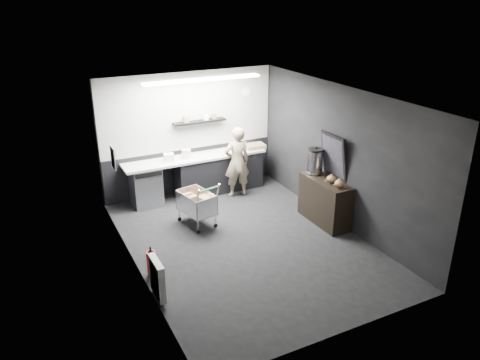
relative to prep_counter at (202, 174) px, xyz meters
name	(u,v)px	position (x,y,z in m)	size (l,w,h in m)	color
floor	(246,242)	(-0.14, -2.42, -0.46)	(5.50, 5.50, 0.00)	black
ceiling	(247,96)	(-0.14, -2.42, 2.24)	(5.50, 5.50, 0.00)	white
wall_back	(189,133)	(-0.14, 0.33, 0.89)	(5.50, 5.50, 0.00)	black
wall_front	(348,246)	(-0.14, -5.17, 0.89)	(5.50, 5.50, 0.00)	black
wall_left	(132,195)	(-2.14, -2.42, 0.89)	(5.50, 5.50, 0.00)	black
wall_right	(340,157)	(1.86, -2.42, 0.89)	(5.50, 5.50, 0.00)	black
kitchen_wall_panel	(189,111)	(-0.14, 0.31, 1.39)	(3.95, 0.02, 1.70)	#B1B2AD
dado_panel	(191,169)	(-0.14, 0.31, 0.04)	(3.95, 0.02, 1.00)	black
floating_shelf	(199,122)	(0.06, 0.20, 1.16)	(1.20, 0.22, 0.04)	black
wall_clock	(246,92)	(1.26, 0.30, 1.69)	(0.20, 0.20, 0.03)	white
poster	(113,158)	(-2.12, -1.12, 1.09)	(0.02, 0.30, 0.40)	white
poster_red_band	(113,154)	(-2.11, -1.12, 1.16)	(0.01, 0.22, 0.10)	red
radiator	(157,278)	(-2.08, -3.32, -0.11)	(0.10, 0.50, 0.60)	white
ceiling_strip	(203,80)	(-0.14, -0.57, 2.21)	(2.40, 0.20, 0.04)	white
prep_counter	(202,174)	(0.00, 0.00, 0.00)	(3.20, 0.61, 0.90)	black
person	(237,162)	(0.66, -0.45, 0.34)	(0.58, 0.38, 1.59)	beige
shopping_cart	(196,204)	(-0.67, -1.34, -0.03)	(0.64, 0.92, 0.90)	silver
sideboard	(325,195)	(1.63, -2.35, 0.11)	(0.51, 1.19, 1.79)	black
fire_extinguisher	(152,262)	(-1.99, -2.71, -0.21)	(0.16, 0.16, 0.52)	red
cardboard_box	(255,146)	(1.31, -0.05, 0.49)	(0.45, 0.34, 0.09)	#8C694B
pink_tub	(186,154)	(-0.34, 0.00, 0.54)	(0.20, 0.20, 0.20)	silver
white_container	(169,158)	(-0.76, -0.05, 0.53)	(0.20, 0.16, 0.18)	white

